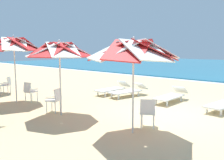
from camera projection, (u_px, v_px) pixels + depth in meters
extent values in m
plane|color=#D3B784|center=(167.00, 116.00, 8.29)|extent=(80.00, 80.00, 0.00)
cylinder|color=silver|center=(133.00, 95.00, 6.43)|extent=(0.05, 0.05, 2.10)
cube|color=red|center=(156.00, 50.00, 6.07)|extent=(1.40, 1.28, 0.58)
cube|color=white|center=(152.00, 50.00, 6.51)|extent=(1.30, 1.34, 0.58)
cube|color=red|center=(139.00, 50.00, 6.82)|extent=(1.28, 1.40, 0.58)
cube|color=white|center=(123.00, 50.00, 6.81)|extent=(1.34, 1.30, 0.58)
cube|color=red|center=(113.00, 50.00, 6.48)|extent=(1.40, 1.28, 0.58)
cube|color=white|center=(113.00, 50.00, 6.04)|extent=(1.30, 1.34, 0.58)
cube|color=red|center=(127.00, 50.00, 5.73)|extent=(1.28, 1.40, 0.58)
cube|color=white|center=(146.00, 50.00, 5.74)|extent=(1.34, 1.30, 0.58)
sphere|color=silver|center=(134.00, 38.00, 6.24)|extent=(0.08, 0.08, 0.08)
cube|color=white|center=(148.00, 112.00, 7.04)|extent=(0.61, 0.61, 0.05)
cube|color=white|center=(148.00, 106.00, 6.81)|extent=(0.41, 0.30, 0.40)
cube|color=white|center=(141.00, 108.00, 7.06)|extent=(0.24, 0.36, 0.03)
cube|color=white|center=(155.00, 109.00, 6.98)|extent=(0.24, 0.36, 0.03)
cylinder|color=white|center=(142.00, 118.00, 7.27)|extent=(0.04, 0.04, 0.41)
cylinder|color=white|center=(154.00, 119.00, 7.20)|extent=(0.04, 0.04, 0.41)
cylinder|color=white|center=(141.00, 121.00, 6.93)|extent=(0.04, 0.04, 0.41)
cylinder|color=white|center=(153.00, 122.00, 6.86)|extent=(0.04, 0.04, 0.41)
cylinder|color=silver|center=(60.00, 85.00, 8.21)|extent=(0.05, 0.05, 2.12)
cube|color=red|center=(74.00, 50.00, 7.85)|extent=(1.31, 1.24, 0.50)
cube|color=white|center=(76.00, 50.00, 8.28)|extent=(1.24, 1.31, 0.50)
cube|color=red|center=(68.00, 50.00, 8.58)|extent=(1.24, 1.31, 0.50)
cube|color=white|center=(56.00, 50.00, 8.56)|extent=(1.31, 1.24, 0.50)
cube|color=red|center=(45.00, 50.00, 8.25)|extent=(1.31, 1.24, 0.50)
cube|color=white|center=(42.00, 50.00, 7.82)|extent=(1.24, 1.31, 0.50)
cube|color=red|center=(49.00, 50.00, 7.53)|extent=(1.24, 1.31, 0.50)
cube|color=white|center=(63.00, 50.00, 7.54)|extent=(1.31, 1.24, 0.50)
sphere|color=silver|center=(59.00, 41.00, 8.01)|extent=(0.08, 0.08, 0.08)
cube|color=white|center=(53.00, 100.00, 8.72)|extent=(0.59, 0.59, 0.05)
cube|color=white|center=(58.00, 94.00, 8.63)|extent=(0.27, 0.42, 0.40)
cube|color=white|center=(50.00, 98.00, 8.52)|extent=(0.37, 0.21, 0.03)
cube|color=white|center=(56.00, 96.00, 8.90)|extent=(0.37, 0.21, 0.03)
cylinder|color=white|center=(47.00, 107.00, 8.64)|extent=(0.04, 0.04, 0.41)
cylinder|color=white|center=(52.00, 105.00, 8.97)|extent=(0.04, 0.04, 0.41)
cylinder|color=white|center=(55.00, 108.00, 8.53)|extent=(0.04, 0.04, 0.41)
cylinder|color=white|center=(60.00, 106.00, 8.87)|extent=(0.04, 0.04, 0.41)
cylinder|color=silver|center=(15.00, 76.00, 10.26)|extent=(0.05, 0.05, 2.30)
cube|color=red|center=(25.00, 44.00, 9.88)|extent=(1.35, 1.25, 0.61)
cube|color=white|center=(28.00, 45.00, 10.32)|extent=(1.27, 1.30, 0.61)
cube|color=red|center=(23.00, 45.00, 10.62)|extent=(1.25, 1.35, 0.61)
cube|color=white|center=(13.00, 45.00, 10.61)|extent=(1.30, 1.27, 0.61)
cube|color=red|center=(3.00, 45.00, 10.29)|extent=(1.35, 1.25, 0.61)
cube|color=red|center=(3.00, 44.00, 9.55)|extent=(1.25, 1.35, 0.61)
cube|color=white|center=(14.00, 44.00, 9.56)|extent=(1.30, 1.27, 0.61)
sphere|color=silver|center=(13.00, 36.00, 10.05)|extent=(0.08, 0.08, 0.08)
cube|color=white|center=(31.00, 92.00, 10.50)|extent=(0.52, 0.52, 0.05)
cube|color=white|center=(27.00, 87.00, 10.30)|extent=(0.43, 0.18, 0.40)
cube|color=white|center=(28.00, 89.00, 10.59)|extent=(0.12, 0.40, 0.03)
cube|color=white|center=(34.00, 89.00, 10.39)|extent=(0.12, 0.40, 0.03)
cylinder|color=white|center=(32.00, 96.00, 10.77)|extent=(0.04, 0.04, 0.41)
cylinder|color=white|center=(37.00, 96.00, 10.59)|extent=(0.04, 0.04, 0.41)
cylinder|color=white|center=(25.00, 97.00, 10.47)|extent=(0.04, 0.04, 0.41)
cylinder|color=white|center=(31.00, 98.00, 10.29)|extent=(0.04, 0.04, 0.41)
cube|color=red|center=(0.00, 45.00, 12.31)|extent=(1.06, 1.05, 0.55)
cube|color=white|center=(3.00, 45.00, 12.68)|extent=(1.03, 1.11, 0.55)
cube|color=red|center=(0.00, 46.00, 12.93)|extent=(1.05, 1.06, 0.55)
cube|color=white|center=(5.00, 85.00, 12.39)|extent=(0.62, 0.62, 0.05)
cube|color=white|center=(9.00, 81.00, 12.38)|extent=(0.37, 0.35, 0.40)
cube|color=white|center=(4.00, 84.00, 12.18)|extent=(0.29, 0.32, 0.03)
cube|color=white|center=(7.00, 82.00, 12.57)|extent=(0.29, 0.32, 0.03)
cylinder|color=white|center=(1.00, 90.00, 12.23)|extent=(0.04, 0.04, 0.41)
cylinder|color=white|center=(3.00, 89.00, 12.58)|extent=(0.04, 0.04, 0.41)
cylinder|color=white|center=(8.00, 90.00, 12.26)|extent=(0.04, 0.04, 0.41)
cylinder|color=white|center=(10.00, 89.00, 12.61)|extent=(0.04, 0.04, 0.41)
cube|color=white|center=(222.00, 105.00, 8.83)|extent=(0.78, 1.75, 0.06)
cube|color=white|center=(221.00, 113.00, 8.24)|extent=(0.06, 0.06, 0.22)
cube|color=white|center=(207.00, 110.00, 8.62)|extent=(0.06, 0.06, 0.22)
cube|color=white|center=(222.00, 105.00, 9.46)|extent=(0.06, 0.06, 0.22)
cube|color=white|center=(169.00, 97.00, 10.26)|extent=(0.70, 1.72, 0.06)
cube|color=white|center=(180.00, 90.00, 11.02)|extent=(0.62, 0.50, 0.36)
cube|color=white|center=(167.00, 104.00, 9.64)|extent=(0.06, 0.06, 0.22)
cube|color=white|center=(156.00, 102.00, 9.97)|extent=(0.06, 0.06, 0.22)
cube|color=white|center=(181.00, 99.00, 10.59)|extent=(0.06, 0.06, 0.22)
cube|color=white|center=(171.00, 97.00, 10.92)|extent=(0.06, 0.06, 0.22)
cube|color=white|center=(125.00, 92.00, 11.56)|extent=(0.89, 1.78, 0.06)
cube|color=white|center=(141.00, 86.00, 12.17)|extent=(0.67, 0.57, 0.36)
cube|color=white|center=(118.00, 97.00, 10.99)|extent=(0.06, 0.06, 0.22)
cube|color=white|center=(112.00, 95.00, 11.39)|extent=(0.06, 0.06, 0.22)
cube|color=white|center=(138.00, 94.00, 11.76)|extent=(0.06, 0.06, 0.22)
cube|color=white|center=(131.00, 92.00, 12.16)|extent=(0.06, 0.06, 0.22)
cube|color=white|center=(110.00, 89.00, 12.19)|extent=(0.65, 1.70, 0.06)
cube|color=white|center=(124.00, 84.00, 12.93)|extent=(0.61, 0.48, 0.36)
cube|color=white|center=(105.00, 94.00, 11.57)|extent=(0.06, 0.06, 0.22)
cube|color=white|center=(98.00, 93.00, 11.91)|extent=(0.06, 0.06, 0.22)
cube|color=white|center=(122.00, 91.00, 12.49)|extent=(0.06, 0.06, 0.22)
cube|color=white|center=(115.00, 90.00, 12.84)|extent=(0.06, 0.06, 0.22)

